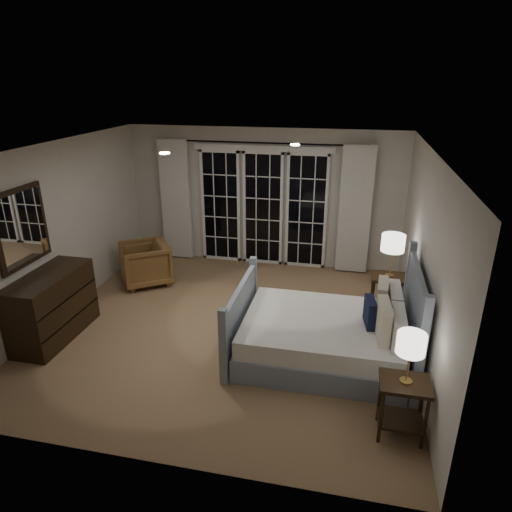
% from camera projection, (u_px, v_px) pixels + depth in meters
% --- Properties ---
extents(floor, '(5.00, 5.00, 0.00)m').
position_uv_depth(floor, '(228.00, 327.00, 6.49)').
color(floor, '#8D704B').
rests_on(floor, ground).
extents(ceiling, '(5.00, 5.00, 0.00)m').
position_uv_depth(ceiling, '(223.00, 149.00, 5.57)').
color(ceiling, white).
rests_on(ceiling, wall_back).
extents(wall_left, '(0.02, 5.00, 2.50)m').
position_uv_depth(wall_left, '(58.00, 232.00, 6.52)').
color(wall_left, beige).
rests_on(wall_left, floor).
extents(wall_right, '(0.02, 5.00, 2.50)m').
position_uv_depth(wall_right, '(424.00, 260.00, 5.54)').
color(wall_right, beige).
rests_on(wall_right, floor).
extents(wall_back, '(5.00, 0.02, 2.50)m').
position_uv_depth(wall_back, '(263.00, 198.00, 8.30)').
color(wall_back, beige).
rests_on(wall_back, floor).
extents(wall_front, '(5.00, 0.02, 2.50)m').
position_uv_depth(wall_front, '(143.00, 348.00, 3.76)').
color(wall_front, beige).
rests_on(wall_front, floor).
extents(french_doors, '(2.50, 0.04, 2.20)m').
position_uv_depth(french_doors, '(263.00, 207.00, 8.32)').
color(french_doors, black).
rests_on(french_doors, wall_back).
extents(curtain_rod, '(3.50, 0.03, 0.03)m').
position_uv_depth(curtain_rod, '(262.00, 143.00, 7.84)').
color(curtain_rod, black).
rests_on(curtain_rod, wall_back).
extents(curtain_left, '(0.55, 0.10, 2.25)m').
position_uv_depth(curtain_left, '(176.00, 200.00, 8.55)').
color(curtain_left, silver).
rests_on(curtain_left, curtain_rod).
extents(curtain_right, '(0.55, 0.10, 2.25)m').
position_uv_depth(curtain_right, '(355.00, 211.00, 7.90)').
color(curtain_right, silver).
rests_on(curtain_right, curtain_rod).
extents(downlight_a, '(0.12, 0.12, 0.01)m').
position_uv_depth(downlight_a, '(295.00, 145.00, 5.96)').
color(downlight_a, white).
rests_on(downlight_a, ceiling).
extents(downlight_b, '(0.12, 0.12, 0.01)m').
position_uv_depth(downlight_b, '(165.00, 153.00, 5.33)').
color(downlight_b, white).
rests_on(downlight_b, ceiling).
extents(bed, '(2.16, 1.55, 1.26)m').
position_uv_depth(bed, '(327.00, 335.00, 5.69)').
color(bed, gray).
rests_on(bed, floor).
extents(nightstand_left, '(0.48, 0.38, 0.62)m').
position_uv_depth(nightstand_left, '(403.00, 400.00, 4.42)').
color(nightstand_left, black).
rests_on(nightstand_left, floor).
extents(nightstand_right, '(0.50, 0.40, 0.65)m').
position_uv_depth(nightstand_right, '(387.00, 290.00, 6.64)').
color(nightstand_right, black).
rests_on(nightstand_right, floor).
extents(lamp_left, '(0.27, 0.27, 0.52)m').
position_uv_depth(lamp_left, '(411.00, 344.00, 4.18)').
color(lamp_left, tan).
rests_on(lamp_left, nightstand_left).
extents(lamp_right, '(0.33, 0.33, 0.63)m').
position_uv_depth(lamp_right, '(393.00, 243.00, 6.37)').
color(lamp_right, tan).
rests_on(lamp_right, nightstand_right).
extents(armchair, '(1.08, 1.08, 0.72)m').
position_uv_depth(armchair, '(145.00, 264.00, 7.74)').
color(armchair, brown).
rests_on(armchair, floor).
extents(dresser, '(0.55, 1.30, 0.92)m').
position_uv_depth(dresser, '(52.00, 306.00, 6.10)').
color(dresser, black).
rests_on(dresser, floor).
extents(mirror, '(0.05, 0.85, 1.00)m').
position_uv_depth(mirror, '(21.00, 228.00, 5.74)').
color(mirror, black).
rests_on(mirror, wall_left).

